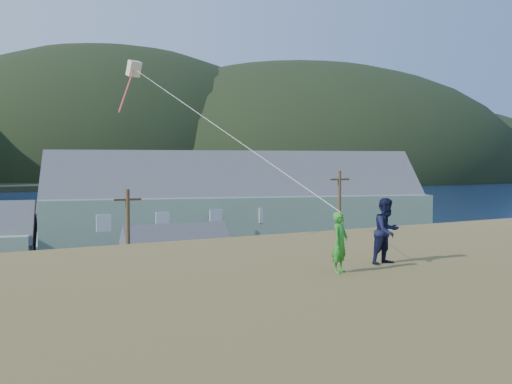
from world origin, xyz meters
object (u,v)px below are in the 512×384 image
at_px(kite_flyer_navy, 387,231).
at_px(kite_flyer_green, 340,242).
at_px(lodge, 239,209).
at_px(shed_white, 178,262).

bearing_deg(kite_flyer_navy, kite_flyer_green, -175.94).
distance_m(lodge, shed_white, 16.71).
bearing_deg(kite_flyer_green, lodge, 37.55).
bearing_deg(lodge, kite_flyer_navy, -96.31).
height_order(lodge, kite_flyer_green, lodge).
distance_m(kite_flyer_green, kite_flyer_navy, 1.85).
xyz_separation_m(lodge, kite_flyer_navy, (-15.57, -40.57, 2.94)).
height_order(shed_white, kite_flyer_green, kite_flyer_green).
bearing_deg(kite_flyer_green, shed_white, 48.16).
bearing_deg(lodge, kite_flyer_green, -98.29).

